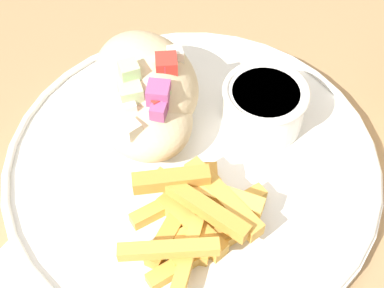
# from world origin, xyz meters

# --- Properties ---
(table) EXTENTS (1.14, 1.14, 0.73)m
(table) POSITION_xyz_m (0.00, 0.00, 0.64)
(table) COLOR #9E7A51
(table) RESTS_ON ground_plane
(plate) EXTENTS (0.30, 0.30, 0.02)m
(plate) POSITION_xyz_m (0.02, -0.04, 0.74)
(plate) COLOR white
(plate) RESTS_ON table
(pita_sandwich_near) EXTENTS (0.13, 0.11, 0.06)m
(pita_sandwich_near) POSITION_xyz_m (-0.03, -0.04, 0.77)
(pita_sandwich_near) COLOR beige
(pita_sandwich_near) RESTS_ON plate
(pita_sandwich_far) EXTENTS (0.13, 0.11, 0.07)m
(pita_sandwich_far) POSITION_xyz_m (-0.05, -0.02, 0.77)
(pita_sandwich_far) COLOR beige
(pita_sandwich_far) RESTS_ON plate
(fries_pile) EXTENTS (0.10, 0.12, 0.03)m
(fries_pile) POSITION_xyz_m (0.06, -0.08, 0.75)
(fries_pile) COLOR gold
(fries_pile) RESTS_ON plate
(sauce_ramekin) EXTENTS (0.07, 0.07, 0.04)m
(sauce_ramekin) POSITION_xyz_m (0.04, 0.03, 0.76)
(sauce_ramekin) COLOR white
(sauce_ramekin) RESTS_ON plate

